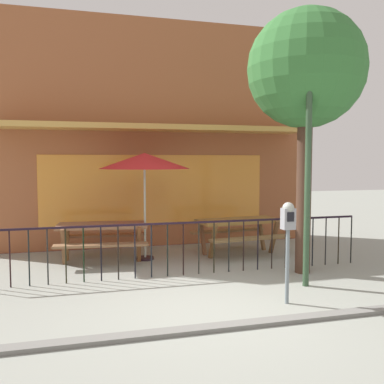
# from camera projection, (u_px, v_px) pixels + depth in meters

# --- Properties ---
(ground) EXTENTS (40.00, 40.00, 0.00)m
(ground) POSITION_uv_depth(u_px,v_px,m) (213.00, 307.00, 5.99)
(ground) COLOR gray
(pub_storefront) EXTENTS (8.29, 1.42, 5.42)m
(pub_storefront) POSITION_uv_depth(u_px,v_px,m) (154.00, 135.00, 10.34)
(pub_storefront) COLOR brown
(pub_storefront) RESTS_ON ground
(patio_fence_front) EXTENTS (6.99, 0.04, 0.97)m
(patio_fence_front) POSITION_uv_depth(u_px,v_px,m) (183.00, 239.00, 7.62)
(patio_fence_front) COLOR black
(patio_fence_front) RESTS_ON ground
(picnic_table_left) EXTENTS (1.93, 1.54, 0.79)m
(picnic_table_left) POSITION_uv_depth(u_px,v_px,m) (102.00, 232.00, 8.69)
(picnic_table_left) COLOR #8A5D3F
(picnic_table_left) RESTS_ON ground
(picnic_table_right) EXTENTS (1.93, 1.54, 0.79)m
(picnic_table_right) POSITION_uv_depth(u_px,v_px,m) (238.00, 227.00, 9.36)
(picnic_table_right) COLOR olive
(picnic_table_right) RESTS_ON ground
(patio_umbrella) EXTENTS (1.87, 1.87, 2.22)m
(patio_umbrella) POSITION_uv_depth(u_px,v_px,m) (144.00, 162.00, 8.73)
(patio_umbrella) COLOR black
(patio_umbrella) RESTS_ON ground
(parking_meter_near) EXTENTS (0.18, 0.17, 1.47)m
(parking_meter_near) POSITION_uv_depth(u_px,v_px,m) (288.00, 226.00, 6.06)
(parking_meter_near) COLOR slate
(parking_meter_near) RESTS_ON ground
(street_tree) EXTENTS (2.11, 2.11, 4.75)m
(street_tree) POSITION_uv_depth(u_px,v_px,m) (306.00, 72.00, 7.57)
(street_tree) COLOR #493023
(street_tree) RESTS_ON ground
(street_lamp) EXTENTS (0.28, 0.28, 4.11)m
(street_lamp) POSITION_uv_depth(u_px,v_px,m) (309.00, 123.00, 6.81)
(street_lamp) COLOR #2E482F
(street_lamp) RESTS_ON ground
(curb_edge) EXTENTS (11.60, 0.20, 0.11)m
(curb_edge) POSITION_uv_depth(u_px,v_px,m) (232.00, 328.00, 5.24)
(curb_edge) COLOR slate
(curb_edge) RESTS_ON ground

